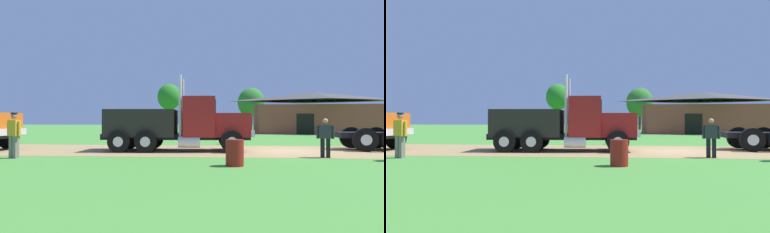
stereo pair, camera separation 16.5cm
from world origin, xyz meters
The scene contains 10 objects.
ground_plane centered at (0.00, 0.00, 0.00)m, with size 200.00×200.00×0.00m, color #488D36.
dirt_track centered at (0.00, 0.00, 0.00)m, with size 120.00×6.53×0.01m, color #9F8052.
truck_foreground_white centered at (-5.38, -0.29, 1.28)m, with size 7.31×2.92×3.64m.
visitor_standing_near centered at (0.93, -2.95, 0.85)m, with size 0.65×0.39×1.57m.
visitor_by_barrel centered at (-11.38, -4.11, 0.99)m, with size 0.63×0.38×1.80m.
visitor_far_side centered at (-2.29, 4.59, 1.00)m, with size 0.61×0.47×1.80m.
steel_barrel centered at (-2.80, -5.76, 0.43)m, with size 0.59×0.59×0.86m, color maroon.
shed_building centered at (7.97, 23.75, 2.31)m, with size 14.63×8.07×4.79m.
tree_left centered at (-11.67, 39.89, 5.43)m, with size 3.97×3.97×7.65m.
tree_mid centered at (1.89, 38.76, 4.37)m, with size 4.33×4.33×6.77m.
Camera 2 is at (-3.15, -16.93, 1.49)m, focal length 31.88 mm.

